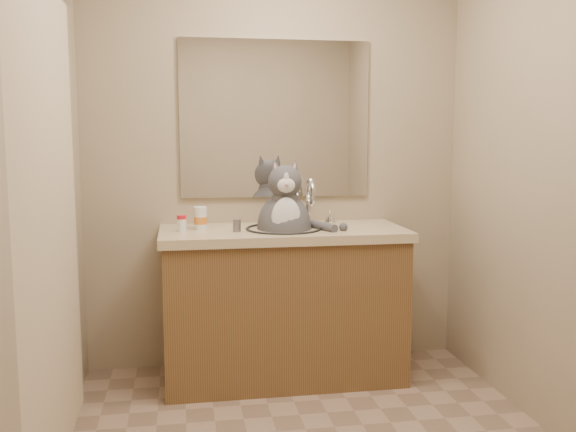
% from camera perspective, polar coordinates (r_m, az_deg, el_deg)
% --- Properties ---
extents(room, '(2.22, 2.52, 2.42)m').
position_cam_1_polar(room, '(2.54, 3.06, 3.49)').
color(room, gray).
rests_on(room, ground).
extents(vanity, '(1.34, 0.59, 1.12)m').
position_cam_1_polar(vanity, '(3.60, -0.42, -7.54)').
color(vanity, brown).
rests_on(vanity, ground).
extents(mirror, '(1.10, 0.02, 0.90)m').
position_cam_1_polar(mirror, '(3.74, -1.12, 8.61)').
color(mirror, white).
rests_on(mirror, room).
extents(shower_curtain, '(0.02, 1.30, 1.93)m').
position_cam_1_polar(shower_curtain, '(2.64, -20.34, -0.51)').
color(shower_curtain, beige).
rests_on(shower_curtain, ground).
extents(cat, '(0.42, 0.36, 0.60)m').
position_cam_1_polar(cat, '(3.50, -0.29, -0.63)').
color(cat, '#4C4C51').
rests_on(cat, vanity).
extents(pill_bottle_redcap, '(0.06, 0.06, 0.09)m').
position_cam_1_polar(pill_bottle_redcap, '(3.46, -9.43, -0.64)').
color(pill_bottle_redcap, white).
rests_on(pill_bottle_redcap, vanity).
extents(pill_bottle_orange, '(0.09, 0.09, 0.12)m').
position_cam_1_polar(pill_bottle_orange, '(3.51, -7.79, -0.22)').
color(pill_bottle_orange, white).
rests_on(pill_bottle_orange, vanity).
extents(grey_canister, '(0.04, 0.04, 0.07)m').
position_cam_1_polar(grey_canister, '(3.41, -4.57, -0.84)').
color(grey_canister, slate).
rests_on(grey_canister, vanity).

